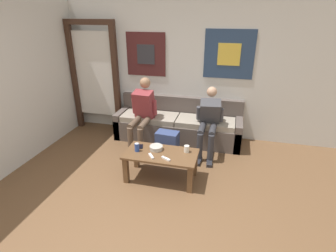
# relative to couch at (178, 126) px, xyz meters

# --- Properties ---
(ground_plane) EXTENTS (18.00, 18.00, 0.00)m
(ground_plane) POSITION_rel_couch_xyz_m (0.08, -2.38, -0.28)
(ground_plane) COLOR brown
(wall_back) EXTENTS (10.00, 0.07, 2.55)m
(wall_back) POSITION_rel_couch_xyz_m (0.08, 0.35, 1.00)
(wall_back) COLOR silver
(wall_back) RESTS_ON ground_plane
(door_frame) EXTENTS (1.00, 0.10, 2.15)m
(door_frame) POSITION_rel_couch_xyz_m (-1.72, 0.13, 0.92)
(door_frame) COLOR #382319
(door_frame) RESTS_ON ground_plane
(couch) EXTENTS (2.35, 0.69, 0.78)m
(couch) POSITION_rel_couch_xyz_m (0.00, 0.00, 0.00)
(couch) COLOR #564C47
(couch) RESTS_ON ground_plane
(coffee_table) EXTENTS (1.03, 0.54, 0.42)m
(coffee_table) POSITION_rel_couch_xyz_m (0.04, -1.35, 0.07)
(coffee_table) COLOR brown
(coffee_table) RESTS_ON ground_plane
(person_seated_adult) EXTENTS (0.47, 0.89, 1.21)m
(person_seated_adult) POSITION_rel_couch_xyz_m (-0.58, -0.37, 0.37)
(person_seated_adult) COLOR brown
(person_seated_adult) RESTS_ON ground_plane
(person_seated_teen) EXTENTS (0.47, 0.90, 1.10)m
(person_seated_teen) POSITION_rel_couch_xyz_m (0.60, -0.34, 0.32)
(person_seated_teen) COLOR #2D2D33
(person_seated_teen) RESTS_ON ground_plane
(backpack) EXTENTS (0.38, 0.29, 0.46)m
(backpack) POSITION_rel_couch_xyz_m (-0.02, -0.74, -0.05)
(backpack) COLOR navy
(backpack) RESTS_ON ground_plane
(ceramic_bowl) EXTENTS (0.19, 0.19, 0.06)m
(ceramic_bowl) POSITION_rel_couch_xyz_m (-0.05, -1.27, 0.18)
(ceramic_bowl) COLOR #B7B2A8
(ceramic_bowl) RESTS_ON coffee_table
(pillar_candle) EXTENTS (0.07, 0.07, 0.11)m
(pillar_candle) POSITION_rel_couch_xyz_m (0.39, -1.23, 0.20)
(pillar_candle) COLOR silver
(pillar_candle) RESTS_ON coffee_table
(drink_can_blue) EXTENTS (0.07, 0.07, 0.12)m
(drink_can_blue) POSITION_rel_couch_xyz_m (-0.31, -1.38, 0.21)
(drink_can_blue) COLOR #28479E
(drink_can_blue) RESTS_ON coffee_table
(game_controller_near_left) EXTENTS (0.11, 0.14, 0.03)m
(game_controller_near_left) POSITION_rel_couch_xyz_m (-0.06, -1.48, 0.16)
(game_controller_near_left) COLOR white
(game_controller_near_left) RESTS_ON coffee_table
(game_controller_near_right) EXTENTS (0.14, 0.10, 0.03)m
(game_controller_near_right) POSITION_rel_couch_xyz_m (0.16, -1.50, 0.16)
(game_controller_near_right) COLOR white
(game_controller_near_right) RESTS_ON coffee_table
(cell_phone) EXTENTS (0.10, 0.15, 0.01)m
(cell_phone) POSITION_rel_couch_xyz_m (-0.30, -1.25, 0.15)
(cell_phone) COLOR black
(cell_phone) RESTS_ON coffee_table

